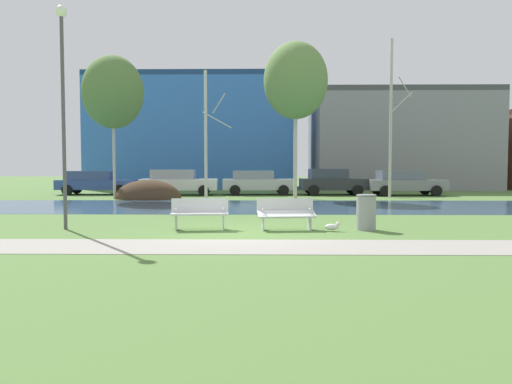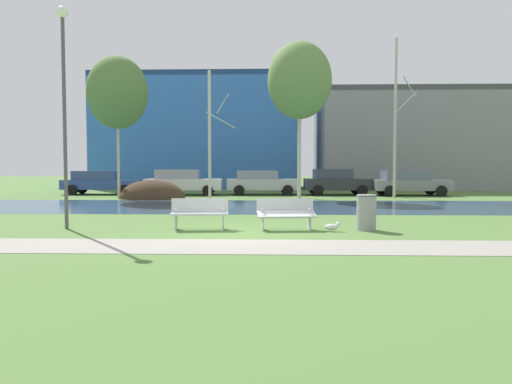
% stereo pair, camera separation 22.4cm
% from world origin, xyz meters
% --- Properties ---
extents(ground_plane, '(120.00, 120.00, 0.00)m').
position_xyz_m(ground_plane, '(0.00, 10.00, 0.00)').
color(ground_plane, '#517538').
extents(paved_path_strip, '(60.00, 1.98, 0.01)m').
position_xyz_m(paved_path_strip, '(0.00, -2.13, 0.01)').
color(paved_path_strip, gray).
rests_on(paved_path_strip, ground).
extents(river_band, '(80.00, 7.33, 0.01)m').
position_xyz_m(river_band, '(0.00, 8.58, 0.00)').
color(river_band, '#33516B').
rests_on(river_band, ground).
extents(soil_mound, '(3.62, 2.63, 2.07)m').
position_xyz_m(soil_mound, '(-5.73, 13.50, 0.00)').
color(soil_mound, '#423021').
rests_on(soil_mound, ground).
extents(bench_left, '(1.65, 0.72, 0.87)m').
position_xyz_m(bench_left, '(-1.21, 0.73, 0.47)').
color(bench_left, silver).
rests_on(bench_left, ground).
extents(bench_right, '(1.65, 0.72, 0.87)m').
position_xyz_m(bench_right, '(1.19, 0.73, 0.47)').
color(bench_right, silver).
rests_on(bench_right, ground).
extents(trash_bin, '(0.56, 0.56, 0.99)m').
position_xyz_m(trash_bin, '(3.42, 0.72, 0.51)').
color(trash_bin, gray).
rests_on(trash_bin, ground).
extents(seagull, '(0.45, 0.17, 0.26)m').
position_xyz_m(seagull, '(2.46, 0.43, 0.13)').
color(seagull, white).
rests_on(seagull, ground).
extents(streetlamp, '(0.32, 0.32, 6.21)m').
position_xyz_m(streetlamp, '(-5.01, 0.76, 4.05)').
color(streetlamp, '#4C4C51').
rests_on(streetlamp, ground).
extents(birch_far_left, '(3.28, 3.28, 7.74)m').
position_xyz_m(birch_far_left, '(-7.58, 13.54, 5.76)').
color(birch_far_left, '#BCB7A8').
rests_on(birch_far_left, ground).
extents(birch_left, '(1.51, 2.48, 6.95)m').
position_xyz_m(birch_left, '(-2.55, 13.66, 3.55)').
color(birch_left, beige).
rests_on(birch_left, ground).
extents(birch_center_left, '(3.52, 3.52, 8.59)m').
position_xyz_m(birch_center_left, '(2.32, 14.22, 6.46)').
color(birch_center_left, beige).
rests_on(birch_center_left, ground).
extents(birch_center, '(1.23, 2.22, 8.84)m').
position_xyz_m(birch_center, '(7.69, 14.60, 4.48)').
color(birch_center, '#BCB7A8').
rests_on(birch_center, ground).
extents(parked_van_nearest_blue, '(4.85, 2.16, 1.47)m').
position_xyz_m(parked_van_nearest_blue, '(-9.97, 17.41, 0.78)').
color(parked_van_nearest_blue, '#2D4793').
rests_on(parked_van_nearest_blue, ground).
extents(parked_sedan_second_white, '(4.72, 2.14, 1.56)m').
position_xyz_m(parked_sedan_second_white, '(-4.70, 16.83, 0.81)').
color(parked_sedan_second_white, silver).
rests_on(parked_sedan_second_white, ground).
extents(parked_hatch_third_silver, '(4.51, 2.14, 1.50)m').
position_xyz_m(parked_hatch_third_silver, '(0.17, 17.20, 0.79)').
color(parked_hatch_third_silver, '#B2B5BC').
rests_on(parked_hatch_third_silver, ground).
extents(parked_wagon_fourth_dark, '(4.09, 2.13, 1.60)m').
position_xyz_m(parked_wagon_fourth_dark, '(4.75, 17.15, 0.83)').
color(parked_wagon_fourth_dark, '#282B30').
rests_on(parked_wagon_fourth_dark, ground).
extents(parked_suv_fifth_grey, '(4.67, 2.13, 1.51)m').
position_xyz_m(parked_suv_fifth_grey, '(9.05, 16.65, 0.79)').
color(parked_suv_fifth_grey, slate).
rests_on(parked_suv_fifth_grey, ground).
extents(building_blue_store, '(16.15, 6.61, 8.97)m').
position_xyz_m(building_blue_store, '(-5.10, 26.87, 4.49)').
color(building_blue_store, '#3870C6').
rests_on(building_blue_store, ground).
extents(building_grey_warehouse, '(13.26, 9.44, 7.50)m').
position_xyz_m(building_grey_warehouse, '(11.16, 26.52, 3.75)').
color(building_grey_warehouse, gray).
rests_on(building_grey_warehouse, ground).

